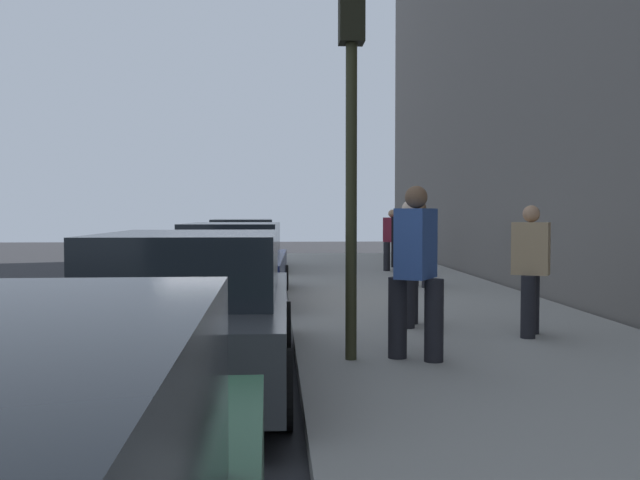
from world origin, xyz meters
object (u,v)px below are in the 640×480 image
traffic_light_pole (351,100)px  pedestrian_tan_coat (531,266)px  parked_car_charcoal (194,310)px  rolling_suitcase (399,262)px  pedestrian_burgundy_coat (392,238)px  parked_car_silver (242,246)px  pedestrian_olive_coat (420,242)px  pedestrian_black_coat (410,259)px  pedestrian_blue_coat (416,267)px  parked_car_navy (234,265)px

traffic_light_pole → pedestrian_tan_coat: bearing=-62.3°
parked_car_charcoal → pedestrian_tan_coat: (1.77, -3.99, 0.27)m
rolling_suitcase → pedestrian_burgundy_coat: bearing=12.8°
parked_car_silver → pedestrian_olive_coat: pedestrian_olive_coat is taller
parked_car_silver → rolling_suitcase: size_ratio=5.62×
parked_car_silver → rolling_suitcase: (-1.46, -4.13, -0.36)m
pedestrian_burgundy_coat → pedestrian_black_coat: size_ratio=0.95×
pedestrian_tan_coat → pedestrian_black_coat: bearing=57.7°
pedestrian_olive_coat → pedestrian_tan_coat: 5.84m
pedestrian_black_coat → parked_car_silver: bearing=15.4°
parked_car_charcoal → traffic_light_pole: 2.70m
parked_car_silver → pedestrian_blue_coat: 12.46m
pedestrian_blue_coat → pedestrian_tan_coat: pedestrian_blue_coat is taller
parked_car_silver → traffic_light_pole: bearing=-171.9°
parked_car_charcoal → rolling_suitcase: parked_car_charcoal is taller
parked_car_silver → pedestrian_tan_coat: (-10.89, -4.12, 0.27)m
pedestrian_burgundy_coat → traffic_light_pole: traffic_light_pole is taller
pedestrian_burgundy_coat → pedestrian_tan_coat: pedestrian_tan_coat is taller
parked_car_charcoal → traffic_light_pole: traffic_light_pole is taller
parked_car_navy → parked_car_silver: 6.83m
pedestrian_blue_coat → pedestrian_tan_coat: 2.18m
parked_car_silver → traffic_light_pole: size_ratio=1.20×
parked_car_navy → pedestrian_tan_coat: bearing=-135.8°
pedestrian_blue_coat → parked_car_navy: bearing=22.4°
parked_car_navy → pedestrian_burgundy_coat: size_ratio=2.94×
pedestrian_blue_coat → pedestrian_black_coat: (2.20, -0.36, -0.06)m
pedestrian_burgundy_coat → pedestrian_olive_coat: pedestrian_olive_coat is taller
pedestrian_olive_coat → pedestrian_black_coat: pedestrian_olive_coat is taller
pedestrian_black_coat → parked_car_navy: bearing=39.0°
parked_car_navy → rolling_suitcase: parked_car_navy is taller
pedestrian_tan_coat → pedestrian_burgundy_coat: bearing=0.6°
pedestrian_burgundy_coat → pedestrian_black_coat: pedestrian_black_coat is taller
parked_car_charcoal → pedestrian_tan_coat: 4.37m
traffic_light_pole → rolling_suitcase: (10.69, -2.41, -2.48)m
parked_car_charcoal → pedestrian_tan_coat: bearing=-66.1°
parked_car_charcoal → pedestrian_blue_coat: pedestrian_blue_coat is taller
pedestrian_black_coat → traffic_light_pole: (-2.13, 1.04, 1.82)m
parked_car_navy → pedestrian_tan_coat: 5.67m
parked_car_navy → pedestrian_olive_coat: 4.18m
pedestrian_black_coat → pedestrian_tan_coat: pedestrian_black_coat is taller
parked_car_charcoal → pedestrian_blue_coat: bearing=-79.1°
pedestrian_burgundy_coat → parked_car_silver: bearing=76.4°
pedestrian_tan_coat → pedestrian_blue_coat: bearing=127.7°
pedestrian_black_coat → traffic_light_pole: bearing=154.1°
parked_car_navy → rolling_suitcase: (5.37, -3.96, -0.36)m
rolling_suitcase → pedestrian_blue_coat: bearing=170.9°
parked_car_navy → pedestrian_burgundy_coat: bearing=-33.3°
pedestrian_burgundy_coat → rolling_suitcase: bearing=-167.2°
parked_car_charcoal → pedestrian_burgundy_coat: (11.69, -3.88, 0.26)m
pedestrian_black_coat → rolling_suitcase: pedestrian_black_coat is taller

